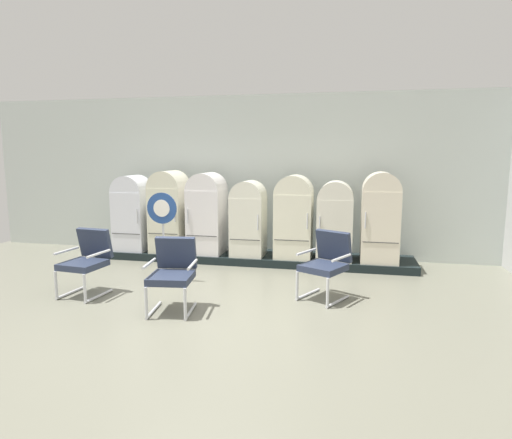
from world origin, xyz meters
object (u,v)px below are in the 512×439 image
Objects in this scene: armchair_left at (87,258)px; sign_stand at (163,236)px; refrigerator_2 at (207,211)px; refrigerator_6 at (380,215)px; armchair_center at (173,270)px; refrigerator_0 at (133,211)px; refrigerator_3 at (248,216)px; refrigerator_5 at (335,218)px; refrigerator_4 at (294,214)px; refrigerator_1 at (169,209)px; armchair_right at (327,261)px.

sign_stand reaches higher than armchair_left.
refrigerator_2 is 3.20m from refrigerator_6.
refrigerator_0 is at bearing 126.24° from armchair_center.
sign_stand is (-1.07, -1.45, -0.16)m from refrigerator_3.
refrigerator_5 is 3.35m from armchair_center.
refrigerator_4 is 0.75m from refrigerator_5.
refrigerator_3 reaches higher than armchair_left.
refrigerator_2 is 1.62× the size of armchair_left.
refrigerator_0 is at bearing -178.31° from refrigerator_2.
refrigerator_5 is (2.42, -0.05, -0.07)m from refrigerator_2.
refrigerator_5 reaches higher than sign_stand.
refrigerator_0 is 1.96m from sign_stand.
refrigerator_4 is 3.61m from armchair_left.
refrigerator_1 is 1.02× the size of refrigerator_2.
refrigerator_1 is at bearing 113.73° from armchair_center.
refrigerator_5 is 0.79m from refrigerator_6.
refrigerator_6 is 1.10× the size of sign_stand.
refrigerator_1 is at bearing 179.01° from refrigerator_4.
refrigerator_3 is at bearing 53.72° from sign_stand.
sign_stand is (0.82, 0.85, 0.20)m from armchair_left.
refrigerator_4 is 1.06× the size of sign_stand.
refrigerator_1 is at bearing 178.98° from refrigerator_5.
refrigerator_2 reaches higher than armchair_left.
armchair_right is at bearing -115.26° from refrigerator_6.
armchair_left is at bearing -146.53° from refrigerator_5.
refrigerator_2 is at bearing 98.92° from armchair_center.
sign_stand is at bearing -99.18° from refrigerator_2.
refrigerator_1 is 3.64m from armchair_right.
refrigerator_2 is at bearing 65.77° from armchair_left.
armchair_right is 0.66× the size of sign_stand.
refrigerator_3 reaches higher than sign_stand.
armchair_left is at bearing -133.80° from sign_stand.
refrigerator_0 reaches higher than armchair_right.
sign_stand is at bearing -126.28° from refrigerator_3.
armchair_left is 0.66× the size of sign_stand.
refrigerator_0 reaches higher than refrigerator_3.
refrigerator_1 is 1.65× the size of armchair_center.
refrigerator_0 is 3.21m from refrigerator_4.
armchair_center is at bearing -53.76° from refrigerator_0.
refrigerator_0 reaches higher than armchair_center.
sign_stand is at bearing -70.74° from refrigerator_1.
refrigerator_2 is 1.54m from sign_stand.
refrigerator_0 reaches higher than armchair_left.
refrigerator_6 reaches higher than refrigerator_3.
refrigerator_5 reaches higher than armchair_center.
refrigerator_6 is (3.20, -0.03, 0.02)m from refrigerator_2.
armchair_right is (3.14, -1.80, -0.44)m from refrigerator_1.
refrigerator_4 reaches higher than refrigerator_3.
refrigerator_1 reaches higher than armchair_left.
refrigerator_6 reaches higher than refrigerator_5.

